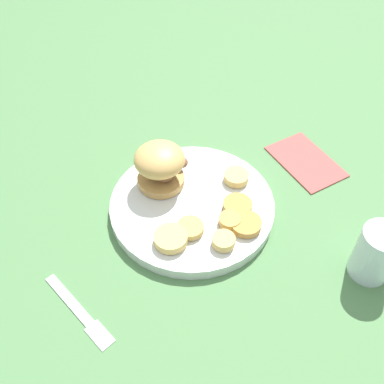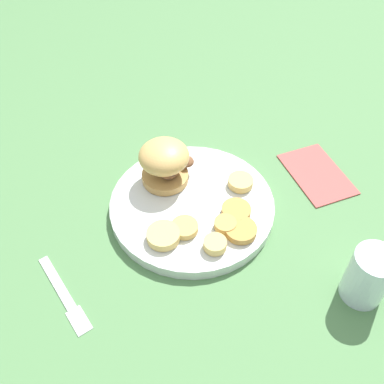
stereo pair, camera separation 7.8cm
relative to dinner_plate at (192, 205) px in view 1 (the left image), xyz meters
The scene contains 13 objects.
ground_plane 0.01m from the dinner_plate, ahead, with size 4.00×4.00×0.00m, color #4C7A47.
dinner_plate is the anchor object (origin of this frame).
sandwich 0.09m from the dinner_plate, 84.66° to the right, with size 0.11×0.09×0.08m.
potato_round_0 0.08m from the dinner_plate, 125.17° to the left, with size 0.05×0.05×0.01m, color #BC8942.
potato_round_1 0.11m from the dinner_plate, 104.31° to the left, with size 0.05×0.05×0.01m, color #BC8942.
potato_round_2 0.11m from the dinner_plate, 75.17° to the left, with size 0.04×0.04×0.02m, color #DBB766.
potato_round_3 0.08m from the dinner_plate, 98.54° to the left, with size 0.04×0.04×0.01m, color tan.
potato_round_4 0.07m from the dinner_plate, 43.36° to the left, with size 0.05×0.05×0.01m, color tan.
potato_round_5 0.10m from the dinner_plate, 24.18° to the left, with size 0.06×0.06×0.02m, color #DBB766.
potato_round_6 0.10m from the dinner_plate, 169.11° to the left, with size 0.05×0.05×0.01m, color #DBB766.
fork 0.26m from the dinner_plate, ahead, with size 0.02×0.16×0.00m.
drinking_glass 0.31m from the dinner_plate, 111.70° to the left, with size 0.07×0.07×0.10m.
napkin 0.26m from the dinner_plate, 164.59° to the left, with size 0.15×0.10×0.01m, color #B24C47.
Camera 1 is at (0.36, 0.38, 0.63)m, focal length 42.00 mm.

